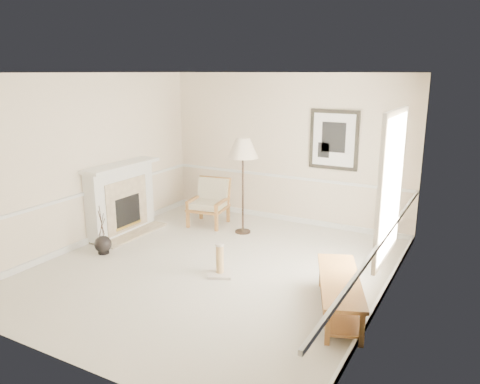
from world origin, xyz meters
name	(u,v)px	position (x,y,z in m)	size (l,w,h in m)	color
ground	(213,268)	(0.00, 0.00, 0.00)	(5.50, 5.50, 0.00)	silver
room	(222,147)	(0.14, 0.08, 1.87)	(5.04, 5.54, 2.92)	beige
fireplace	(122,199)	(-2.34, 0.60, 0.64)	(0.64, 1.64, 1.31)	white
floor_vase	(103,245)	(-1.91, -0.36, 0.15)	(0.28, 0.28, 0.83)	black
armchair	(210,200)	(-1.21, 1.85, 0.48)	(0.77, 0.81, 0.90)	#976030
floor_lamp	(243,151)	(-0.39, 1.67, 1.54)	(0.66, 0.66, 1.77)	black
bench	(340,290)	(2.09, -0.39, 0.30)	(1.04, 1.66, 0.46)	#976030
scratching_post	(220,265)	(0.22, -0.15, 0.16)	(0.46, 0.46, 0.50)	beige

